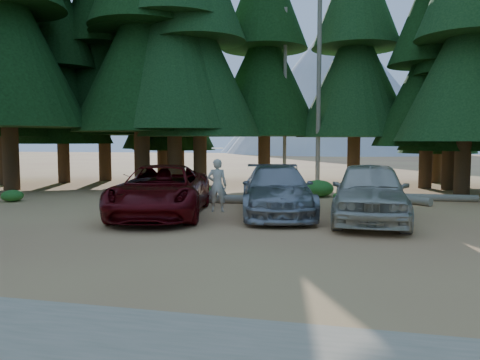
# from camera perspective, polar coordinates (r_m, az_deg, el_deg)

# --- Properties ---
(ground) EXTENTS (160.00, 160.00, 0.00)m
(ground) POSITION_cam_1_polar(r_m,az_deg,el_deg) (11.52, 0.76, -7.73)
(ground) COLOR #B6734D
(ground) RESTS_ON ground
(forest_belt_north) EXTENTS (36.00, 7.00, 22.00)m
(forest_belt_north) POSITION_cam_1_polar(r_m,az_deg,el_deg) (26.22, 7.73, -0.69)
(forest_belt_north) COLOR black
(forest_belt_north) RESTS_ON ground
(snag_front) EXTENTS (0.24, 0.24, 12.00)m
(snag_front) POSITION_cam_1_polar(r_m,az_deg,el_deg) (25.77, 9.60, 12.57)
(snag_front) COLOR #716B5A
(snag_front) RESTS_ON ground
(snag_back) EXTENTS (0.20, 0.20, 10.00)m
(snag_back) POSITION_cam_1_polar(r_m,az_deg,el_deg) (27.34, 5.50, 10.05)
(snag_back) COLOR #716B5A
(snag_back) RESTS_ON ground
(mountain_peak) EXTENTS (48.00, 50.00, 28.00)m
(mountain_peak) POSITION_cam_1_polar(r_m,az_deg,el_deg) (99.87, 10.26, 10.63)
(mountain_peak) COLOR #95999E
(mountain_peak) RESTS_ON ground
(red_pickup) EXTENTS (4.02, 6.52, 1.69)m
(red_pickup) POSITION_cam_1_polar(r_m,az_deg,el_deg) (15.76, -9.55, -1.28)
(red_pickup) COLOR #55070C
(red_pickup) RESTS_ON ground
(silver_minivan_center) EXTENTS (3.45, 6.01, 1.64)m
(silver_minivan_center) POSITION_cam_1_polar(r_m,az_deg,el_deg) (15.85, 4.48, -1.28)
(silver_minivan_center) COLOR #979A9E
(silver_minivan_center) RESTS_ON ground
(silver_minivan_right) EXTENTS (2.28, 5.49, 1.86)m
(silver_minivan_right) POSITION_cam_1_polar(r_m,az_deg,el_deg) (15.01, 15.52, -1.37)
(silver_minivan_right) COLOR beige
(silver_minivan_right) RESTS_ON ground
(frisbee_player) EXTENTS (0.65, 0.47, 2.01)m
(frisbee_player) POSITION_cam_1_polar(r_m,az_deg,el_deg) (14.58, -2.79, -0.61)
(frisbee_player) COLOR beige
(frisbee_player) RESTS_ON ground
(log_left) EXTENTS (4.73, 0.36, 0.34)m
(log_left) POSITION_cam_1_polar(r_m,az_deg,el_deg) (18.90, -3.43, -2.27)
(log_left) COLOR #716B5A
(log_left) RESTS_ON ground
(log_mid) EXTENTS (3.01, 2.94, 0.32)m
(log_mid) POSITION_cam_1_polar(r_m,az_deg,el_deg) (20.34, 17.75, -2.01)
(log_mid) COLOR #716B5A
(log_mid) RESTS_ON ground
(log_right) EXTENTS (4.53, 0.39, 0.29)m
(log_right) POSITION_cam_1_polar(r_m,az_deg,el_deg) (20.90, 21.03, -1.97)
(log_right) COLOR #716B5A
(log_right) RESTS_ON ground
(shrub_far_left) EXTENTS (1.04, 1.04, 0.57)m
(shrub_far_left) POSITION_cam_1_polar(r_m,az_deg,el_deg) (19.18, -9.87, -1.88)
(shrub_far_left) COLOR #25621D
(shrub_far_left) RESTS_ON ground
(shrub_left) EXTENTS (0.95, 0.95, 0.52)m
(shrub_left) POSITION_cam_1_polar(r_m,az_deg,el_deg) (20.57, -4.67, -1.44)
(shrub_left) COLOR #25621D
(shrub_left) RESTS_ON ground
(shrub_center_left) EXTENTS (1.36, 1.36, 0.75)m
(shrub_center_left) POSITION_cam_1_polar(r_m,az_deg,el_deg) (21.13, 9.52, -1.02)
(shrub_center_left) COLOR #25621D
(shrub_center_left) RESTS_ON ground
(shrub_center_right) EXTENTS (1.02, 1.02, 0.56)m
(shrub_center_right) POSITION_cam_1_polar(r_m,az_deg,el_deg) (18.17, 16.49, -2.39)
(shrub_center_right) COLOR #25621D
(shrub_center_right) RESTS_ON ground
(shrub_right) EXTENTS (0.83, 0.83, 0.45)m
(shrub_right) POSITION_cam_1_polar(r_m,az_deg,el_deg) (19.51, 12.47, -1.98)
(shrub_right) COLOR #25621D
(shrub_right) RESTS_ON ground
(shrub_far_right) EXTENTS (1.01, 1.01, 0.56)m
(shrub_far_right) POSITION_cam_1_polar(r_m,az_deg,el_deg) (19.46, 16.11, -1.92)
(shrub_far_right) COLOR #25621D
(shrub_far_right) RESTS_ON ground
(shrub_edge_west) EXTENTS (0.87, 0.87, 0.48)m
(shrub_edge_west) POSITION_cam_1_polar(r_m,az_deg,el_deg) (21.38, -26.01, -1.73)
(shrub_edge_west) COLOR #25621D
(shrub_edge_west) RESTS_ON ground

